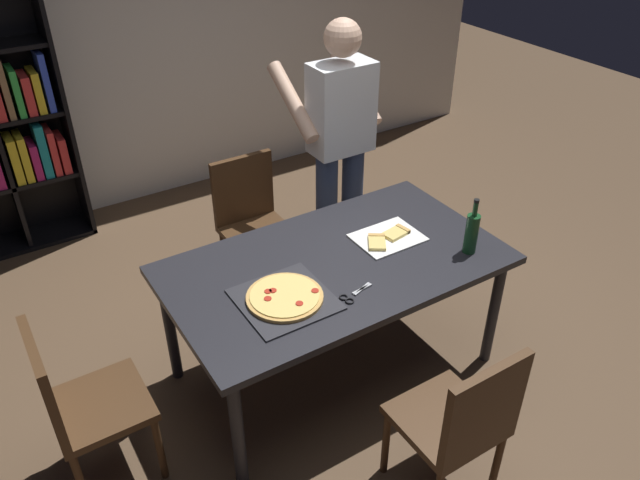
{
  "coord_description": "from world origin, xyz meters",
  "views": [
    {
      "loc": [
        -1.47,
        -2.18,
        2.62
      ],
      "look_at": [
        0.0,
        0.15,
        0.8
      ],
      "focal_mm": 34.98,
      "sensor_mm": 36.0,
      "label": 1
    }
  ],
  "objects_px": {
    "dining_table": "(335,272)",
    "chair_far_side": "(252,217)",
    "kitchen_scissors": "(352,295)",
    "pepperoni_pizza_on_tray": "(285,298)",
    "chair_near_camera": "(462,420)",
    "person_serving_pizza": "(339,142)",
    "wine_bottle": "(472,232)",
    "chair_left_end": "(78,401)"
  },
  "relations": [
    {
      "from": "chair_far_side",
      "to": "chair_left_end",
      "type": "distance_m",
      "value": 1.68
    },
    {
      "from": "pepperoni_pizza_on_tray",
      "to": "wine_bottle",
      "type": "bearing_deg",
      "value": -8.93
    },
    {
      "from": "kitchen_scissors",
      "to": "wine_bottle",
      "type": "bearing_deg",
      "value": -1.25
    },
    {
      "from": "dining_table",
      "to": "kitchen_scissors",
      "type": "height_order",
      "value": "kitchen_scissors"
    },
    {
      "from": "chair_near_camera",
      "to": "person_serving_pizza",
      "type": "bearing_deg",
      "value": 73.21
    },
    {
      "from": "dining_table",
      "to": "chair_left_end",
      "type": "distance_m",
      "value": 1.37
    },
    {
      "from": "chair_far_side",
      "to": "kitchen_scissors",
      "type": "xyz_separation_m",
      "value": [
        -0.09,
        -1.27,
        0.24
      ]
    },
    {
      "from": "chair_left_end",
      "to": "wine_bottle",
      "type": "xyz_separation_m",
      "value": [
        2.01,
        -0.3,
        0.36
      ]
    },
    {
      "from": "chair_far_side",
      "to": "pepperoni_pizza_on_tray",
      "type": "distance_m",
      "value": 1.21
    },
    {
      "from": "person_serving_pizza",
      "to": "wine_bottle",
      "type": "distance_m",
      "value": 1.08
    },
    {
      "from": "wine_bottle",
      "to": "chair_left_end",
      "type": "bearing_deg",
      "value": 171.57
    },
    {
      "from": "chair_far_side",
      "to": "chair_left_end",
      "type": "bearing_deg",
      "value": -144.09
    },
    {
      "from": "pepperoni_pizza_on_tray",
      "to": "person_serving_pizza",
      "type": "bearing_deg",
      "value": 44.85
    },
    {
      "from": "pepperoni_pizza_on_tray",
      "to": "dining_table",
      "type": "bearing_deg",
      "value": 19.84
    },
    {
      "from": "chair_far_side",
      "to": "person_serving_pizza",
      "type": "relative_size",
      "value": 0.51
    },
    {
      "from": "chair_far_side",
      "to": "wine_bottle",
      "type": "xyz_separation_m",
      "value": [
        0.65,
        -1.28,
        0.36
      ]
    },
    {
      "from": "chair_near_camera",
      "to": "kitchen_scissors",
      "type": "relative_size",
      "value": 4.54
    },
    {
      "from": "chair_near_camera",
      "to": "kitchen_scissors",
      "type": "distance_m",
      "value": 0.75
    },
    {
      "from": "dining_table",
      "to": "pepperoni_pizza_on_tray",
      "type": "height_order",
      "value": "pepperoni_pizza_on_tray"
    },
    {
      "from": "chair_left_end",
      "to": "kitchen_scissors",
      "type": "distance_m",
      "value": 1.32
    },
    {
      "from": "person_serving_pizza",
      "to": "kitchen_scissors",
      "type": "height_order",
      "value": "person_serving_pizza"
    },
    {
      "from": "kitchen_scissors",
      "to": "person_serving_pizza",
      "type": "bearing_deg",
      "value": 59.44
    },
    {
      "from": "person_serving_pizza",
      "to": "chair_left_end",
      "type": "bearing_deg",
      "value": -157.95
    },
    {
      "from": "dining_table",
      "to": "kitchen_scissors",
      "type": "bearing_deg",
      "value": -107.67
    },
    {
      "from": "dining_table",
      "to": "chair_near_camera",
      "type": "relative_size",
      "value": 1.94
    },
    {
      "from": "chair_left_end",
      "to": "person_serving_pizza",
      "type": "bearing_deg",
      "value": 22.05
    },
    {
      "from": "chair_far_side",
      "to": "person_serving_pizza",
      "type": "height_order",
      "value": "person_serving_pizza"
    },
    {
      "from": "chair_left_end",
      "to": "wine_bottle",
      "type": "distance_m",
      "value": 2.06
    },
    {
      "from": "chair_far_side",
      "to": "wine_bottle",
      "type": "height_order",
      "value": "wine_bottle"
    },
    {
      "from": "dining_table",
      "to": "pepperoni_pizza_on_tray",
      "type": "bearing_deg",
      "value": -160.16
    },
    {
      "from": "chair_left_end",
      "to": "pepperoni_pizza_on_tray",
      "type": "xyz_separation_m",
      "value": [
        0.98,
        -0.14,
        0.25
      ]
    },
    {
      "from": "chair_near_camera",
      "to": "person_serving_pizza",
      "type": "relative_size",
      "value": 0.51
    },
    {
      "from": "dining_table",
      "to": "kitchen_scissors",
      "type": "relative_size",
      "value": 8.81
    },
    {
      "from": "chair_near_camera",
      "to": "chair_left_end",
      "type": "height_order",
      "value": "same"
    },
    {
      "from": "wine_bottle",
      "to": "dining_table",
      "type": "bearing_deg",
      "value": 155.37
    },
    {
      "from": "chair_near_camera",
      "to": "pepperoni_pizza_on_tray",
      "type": "bearing_deg",
      "value": 114.01
    },
    {
      "from": "dining_table",
      "to": "kitchen_scissors",
      "type": "distance_m",
      "value": 0.3
    },
    {
      "from": "chair_near_camera",
      "to": "kitchen_scissors",
      "type": "height_order",
      "value": "chair_near_camera"
    },
    {
      "from": "dining_table",
      "to": "chair_far_side",
      "type": "relative_size",
      "value": 1.94
    },
    {
      "from": "chair_far_side",
      "to": "dining_table",
      "type": "bearing_deg",
      "value": -90.0
    },
    {
      "from": "pepperoni_pizza_on_tray",
      "to": "kitchen_scissors",
      "type": "distance_m",
      "value": 0.32
    },
    {
      "from": "person_serving_pizza",
      "to": "wine_bottle",
      "type": "relative_size",
      "value": 5.54
    }
  ]
}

